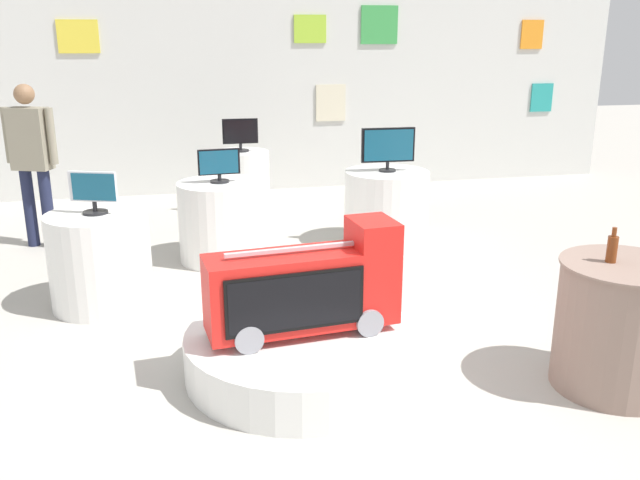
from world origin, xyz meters
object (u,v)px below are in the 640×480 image
at_px(novelty_firetruck_tv, 306,289).
at_px(tv_on_left_rear, 93,191).
at_px(tv_on_far_right, 388,147).
at_px(tv_on_center_rear, 219,164).
at_px(display_pedestal_right_rear, 242,183).
at_px(main_display_pedestal, 303,353).
at_px(display_pedestal_left_rear, 100,260).
at_px(tv_on_right_rear, 240,134).
at_px(side_table_round, 619,325).
at_px(display_pedestal_far_right, 386,208).
at_px(bottle_on_side_table, 612,248).
at_px(shopper_browsing_near_truck, 32,154).
at_px(display_pedestal_center_rear, 222,221).

relative_size(novelty_firetruck_tv, tv_on_left_rear, 3.36).
bearing_deg(tv_on_far_right, tv_on_center_rear, -174.25).
bearing_deg(display_pedestal_right_rear, main_display_pedestal, -90.84).
relative_size(display_pedestal_left_rear, tv_on_left_rear, 2.16).
distance_m(display_pedestal_left_rear, tv_on_right_rear, 3.13).
distance_m(novelty_firetruck_tv, tv_on_far_right, 3.02).
bearing_deg(display_pedestal_right_rear, side_table_round, -69.25).
xyz_separation_m(display_pedestal_far_right, bottle_on_side_table, (0.38, -3.18, 0.52)).
bearing_deg(bottle_on_side_table, tv_on_left_rear, 147.35).
distance_m(tv_on_center_rear, shopper_browsing_near_truck, 2.01).
bearing_deg(tv_on_center_rear, novelty_firetruck_tv, -81.88).
bearing_deg(tv_on_center_rear, side_table_round, -54.13).
bearing_deg(display_pedestal_far_right, tv_on_far_right, -87.93).
bearing_deg(main_display_pedestal, tv_on_right_rear, 89.16).
bearing_deg(display_pedestal_far_right, bottle_on_side_table, -83.17).
height_order(display_pedestal_center_rear, tv_on_center_rear, tv_on_center_rear).
relative_size(main_display_pedestal, tv_on_left_rear, 4.10).
xyz_separation_m(display_pedestal_far_right, shopper_browsing_near_truck, (-3.56, 0.68, 0.59)).
relative_size(main_display_pedestal, display_pedestal_center_rear, 1.85).
distance_m(display_pedestal_left_rear, display_pedestal_center_rear, 1.43).
distance_m(novelty_firetruck_tv, display_pedestal_right_rear, 4.22).
distance_m(display_pedestal_right_rear, tv_on_far_right, 2.17).
xyz_separation_m(tv_on_left_rear, tv_on_center_rear, (1.05, 0.97, -0.01)).
bearing_deg(side_table_round, tv_on_center_rear, 125.87).
relative_size(display_pedestal_far_right, bottle_on_side_table, 4.05).
xyz_separation_m(tv_on_left_rear, side_table_round, (3.26, -2.08, -0.55)).
bearing_deg(bottle_on_side_table, main_display_pedestal, 163.26).
distance_m(tv_on_center_rear, tv_on_far_right, 1.75).
bearing_deg(shopper_browsing_near_truck, side_table_round, -44.15).
bearing_deg(display_pedestal_far_right, tv_on_right_rear, 130.87).
relative_size(display_pedestal_left_rear, display_pedestal_right_rear, 1.04).
relative_size(tv_on_center_rear, display_pedestal_right_rear, 0.51).
bearing_deg(display_pedestal_left_rear, display_pedestal_right_rear, 62.09).
xyz_separation_m(tv_on_center_rear, tv_on_far_right, (1.74, 0.18, 0.08)).
bearing_deg(display_pedestal_right_rear, tv_on_right_rear, -89.31).
xyz_separation_m(novelty_firetruck_tv, tv_on_right_rear, (0.04, 4.21, 0.41)).
height_order(display_pedestal_left_rear, display_pedestal_center_rear, same).
bearing_deg(shopper_browsing_near_truck, tv_on_center_rear, -25.24).
xyz_separation_m(tv_on_left_rear, tv_on_far_right, (2.79, 1.15, 0.07)).
bearing_deg(display_pedestal_right_rear, display_pedestal_left_rear, -117.91).
height_order(tv_on_left_rear, side_table_round, tv_on_left_rear).
height_order(tv_on_left_rear, display_pedestal_center_rear, tv_on_left_rear).
distance_m(novelty_firetruck_tv, side_table_round, 1.95).
bearing_deg(main_display_pedestal, tv_on_left_rear, 132.67).
height_order(display_pedestal_center_rear, side_table_round, side_table_round).
bearing_deg(display_pedestal_center_rear, tv_on_right_rear, 77.48).
bearing_deg(novelty_firetruck_tv, shopper_browsing_near_truck, 123.17).
xyz_separation_m(display_pedestal_right_rear, display_pedestal_far_right, (1.35, -1.57, 0.00)).
height_order(main_display_pedestal, display_pedestal_right_rear, display_pedestal_right_rear).
relative_size(display_pedestal_right_rear, display_pedestal_far_right, 0.88).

